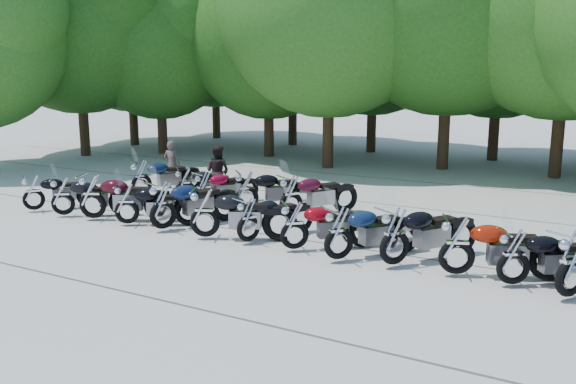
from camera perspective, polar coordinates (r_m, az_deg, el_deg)
The scene contains 30 objects.
ground at distance 13.14m, azimuth -3.18°, elevation -5.86°, with size 90.00×90.00×0.00m, color #A4A094.
tree_0 at distance 32.37m, azimuth -14.62°, elevation 13.92°, with size 7.50×7.50×9.21m.
tree_1 at distance 28.80m, azimuth -12.00°, elevation 13.59°, with size 6.97×6.97×8.55m.
tree_2 at distance 27.31m, azimuth -1.86°, elevation 14.47°, with size 7.31×7.31×8.97m.
tree_3 at distance 24.25m, azimuth 3.94°, elevation 17.21°, with size 8.70×8.70×10.67m.
tree_9 at distance 34.73m, azimuth -6.90°, elevation 14.12°, with size 7.59×7.59×9.32m.
tree_10 at distance 31.43m, azimuth 0.45°, elevation 14.73°, with size 7.78×7.78×9.55m.
tree_11 at distance 29.02m, azimuth 8.05°, elevation 14.56°, with size 7.56×7.56×9.28m.
tree_12 at distance 27.57m, azimuth 19.32°, elevation 14.68°, with size 7.88×7.88×9.67m.
tree_17 at distance 29.08m, azimuth -19.16°, elevation 15.12°, with size 8.31×8.31×10.20m.
motorcycle_0 at distance 18.21m, azimuth -22.74°, elevation 0.04°, with size 0.62×2.04×1.15m, color black, non-canonical shape.
motorcycle_1 at distance 17.28m, azimuth -20.35°, elevation -0.24°, with size 0.66×2.16×1.22m, color black, non-canonical shape.
motorcycle_2 at distance 16.60m, azimuth -17.85°, elevation -0.22°, with size 0.75×2.47×1.40m, color #360711, non-canonical shape.
motorcycle_3 at distance 15.83m, azimuth -14.87°, elevation -0.94°, with size 0.66×2.15×1.22m, color black, non-canonical shape.
motorcycle_4 at distance 15.08m, azimuth -11.64°, elevation -1.08°, with size 0.75×2.45×1.39m, color #0D1A3C, non-canonical shape.
motorcycle_5 at distance 14.18m, azimuth -7.82°, elevation -1.77°, with size 0.74×2.43×1.37m, color black, non-canonical shape.
motorcycle_6 at distance 13.78m, azimuth -3.73°, elevation -2.47°, with size 0.64×2.11×1.19m, color black, non-canonical shape.
motorcycle_7 at distance 13.16m, azimuth 0.61°, elevation -3.00°, with size 0.67×2.21×1.25m, color maroon, non-canonical shape.
motorcycle_8 at distance 12.49m, azimuth 4.78°, elevation -3.69°, with size 0.71×2.32×1.31m, color #0E1F40, non-canonical shape.
motorcycle_9 at distance 12.28m, azimuth 9.98°, elevation -3.91°, with size 0.75×2.45×1.38m, color black, non-canonical shape.
motorcycle_10 at distance 11.99m, azimuth 15.57°, elevation -4.66°, with size 0.72×2.37×1.34m, color maroon, non-canonical shape.
motorcycle_11 at distance 11.78m, azimuth 20.39°, elevation -5.55°, with size 0.66×2.17×1.23m, color black, non-canonical shape.
motorcycle_12 at distance 11.50m, azimuth 25.01°, elevation -5.94°, with size 0.74×2.44×1.38m, color black, non-canonical shape.
motorcycle_14 at distance 19.18m, azimuth -13.57°, elevation 1.41°, with size 0.71×2.32×1.31m, color black, non-canonical shape.
motorcycle_15 at distance 18.17m, azimuth -9.59°, elevation 0.82°, with size 0.64×2.09×1.18m, color black, non-canonical shape.
motorcycle_16 at distance 17.41m, azimuth -7.86°, elevation 0.39°, with size 0.63×2.08×1.17m, color maroon, non-canonical shape.
motorcycle_17 at distance 16.80m, azimuth -3.88°, elevation 0.29°, with size 0.70×2.31×1.31m, color black, non-canonical shape.
motorcycle_18 at distance 15.96m, azimuth 0.28°, elevation -0.24°, with size 0.72×2.35×1.33m, color #3D0819, non-canonical shape.
rider_0 at distance 20.41m, azimuth -10.80°, elevation 2.53°, with size 0.58×0.38×1.59m, color brown.
rider_1 at distance 18.65m, azimuth -6.60°, elevation 1.90°, with size 0.80×0.62×1.64m, color black.
Camera 1 is at (6.70, -10.60, 3.94)m, focal length 38.00 mm.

